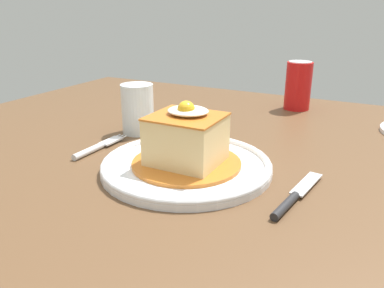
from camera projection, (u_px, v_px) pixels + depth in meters
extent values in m
cube|color=brown|center=(215.00, 166.00, 0.72)|extent=(1.38, 1.09, 0.04)
cylinder|color=brown|center=(119.00, 183.00, 1.50)|extent=(0.07, 0.07, 0.70)
cylinder|color=white|center=(186.00, 167.00, 0.65)|extent=(0.28, 0.28, 0.01)
torus|color=white|center=(186.00, 163.00, 0.65)|extent=(0.28, 0.28, 0.01)
cylinder|color=#C66B23|center=(186.00, 163.00, 0.65)|extent=(0.18, 0.18, 0.01)
cube|color=#E5C684|center=(186.00, 140.00, 0.63)|extent=(0.11, 0.10, 0.08)
cube|color=#C66B23|center=(186.00, 117.00, 0.62)|extent=(0.11, 0.10, 0.00)
ellipsoid|color=white|center=(188.00, 111.00, 0.62)|extent=(0.07, 0.06, 0.01)
sphere|color=yellow|center=(186.00, 110.00, 0.61)|extent=(0.03, 0.03, 0.03)
cylinder|color=silver|center=(88.00, 151.00, 0.72)|extent=(0.01, 0.08, 0.01)
cube|color=silver|center=(111.00, 141.00, 0.77)|extent=(0.02, 0.05, 0.00)
cylinder|color=silver|center=(122.00, 138.00, 0.79)|extent=(0.00, 0.03, 0.00)
cylinder|color=silver|center=(119.00, 137.00, 0.79)|extent=(0.00, 0.03, 0.00)
cylinder|color=silver|center=(116.00, 137.00, 0.79)|extent=(0.00, 0.03, 0.00)
cylinder|color=#262628|center=(285.00, 206.00, 0.52)|extent=(0.02, 0.08, 0.01)
cube|color=silver|center=(307.00, 184.00, 0.59)|extent=(0.03, 0.09, 0.00)
cylinder|color=red|center=(298.00, 86.00, 1.00)|extent=(0.07, 0.07, 0.12)
cylinder|color=silver|center=(300.00, 62.00, 0.98)|extent=(0.06, 0.06, 0.00)
cylinder|color=gold|center=(138.00, 120.00, 0.83)|extent=(0.06, 0.06, 0.06)
cylinder|color=silver|center=(138.00, 109.00, 0.82)|extent=(0.07, 0.07, 0.10)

